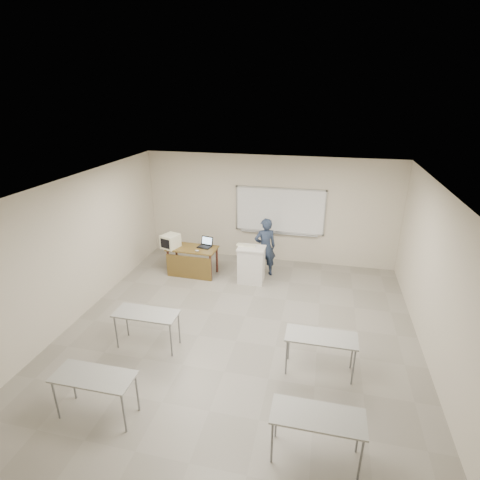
% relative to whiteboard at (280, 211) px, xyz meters
% --- Properties ---
extents(floor, '(7.00, 8.00, 0.01)m').
position_rel_whiteboard_xyz_m(floor, '(-0.30, -3.97, -1.49)').
color(floor, gray).
rests_on(floor, ground).
extents(whiteboard, '(2.48, 0.10, 1.31)m').
position_rel_whiteboard_xyz_m(whiteboard, '(0.00, 0.00, 0.00)').
color(whiteboard, white).
rests_on(whiteboard, floor).
extents(student_desks, '(4.40, 2.20, 0.73)m').
position_rel_whiteboard_xyz_m(student_desks, '(-0.30, -5.32, -0.81)').
color(student_desks, '#A4A49E').
rests_on(student_desks, floor).
extents(instructor_desk, '(1.29, 0.64, 0.75)m').
position_rel_whiteboard_xyz_m(instructor_desk, '(-2.10, -1.48, -0.96)').
color(instructor_desk, brown).
rests_on(instructor_desk, floor).
extents(podium, '(0.68, 0.50, 0.95)m').
position_rel_whiteboard_xyz_m(podium, '(-0.50, -1.47, -1.00)').
color(podium, silver).
rests_on(podium, floor).
extents(crt_monitor, '(0.38, 0.43, 0.36)m').
position_rel_whiteboard_xyz_m(crt_monitor, '(-2.65, -1.46, -0.56)').
color(crt_monitor, beige).
rests_on(crt_monitor, instructor_desk).
extents(laptop, '(0.34, 0.31, 0.25)m').
position_rel_whiteboard_xyz_m(laptop, '(-1.80, -1.21, -0.67)').
color(laptop, black).
rests_on(laptop, instructor_desk).
extents(mouse, '(0.12, 0.10, 0.04)m').
position_rel_whiteboard_xyz_m(mouse, '(-1.90, -1.57, -0.71)').
color(mouse, silver).
rests_on(mouse, instructor_desk).
extents(keyboard, '(0.49, 0.18, 0.03)m').
position_rel_whiteboard_xyz_m(keyboard, '(-0.65, -1.39, -0.52)').
color(keyboard, beige).
rests_on(keyboard, podium).
extents(presenter, '(0.69, 0.59, 1.59)m').
position_rel_whiteboard_xyz_m(presenter, '(-0.23, -1.02, -0.69)').
color(presenter, black).
rests_on(presenter, floor).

